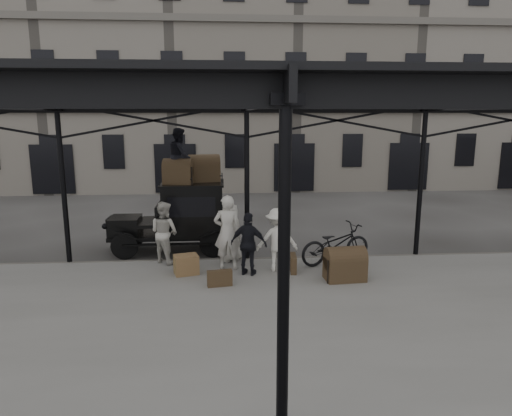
# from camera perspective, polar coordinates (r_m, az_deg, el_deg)

# --- Properties ---
(ground) EXTENTS (120.00, 120.00, 0.00)m
(ground) POSITION_cam_1_polar(r_m,az_deg,el_deg) (11.41, -0.56, -10.04)
(ground) COLOR #383533
(ground) RESTS_ON ground
(platform) EXTENTS (28.00, 8.00, 0.15)m
(platform) POSITION_cam_1_polar(r_m,az_deg,el_deg) (9.55, 0.21, -14.02)
(platform) COLOR slate
(platform) RESTS_ON ground
(canopy) EXTENTS (22.50, 9.00, 4.74)m
(canopy) POSITION_cam_1_polar(r_m,az_deg,el_deg) (8.90, 0.09, 14.14)
(canopy) COLOR black
(canopy) RESTS_ON ground
(building_frontage) EXTENTS (64.00, 8.00, 14.00)m
(building_frontage) POSITION_cam_1_polar(r_m,az_deg,el_deg) (28.73, -2.93, 17.13)
(building_frontage) COLOR slate
(building_frontage) RESTS_ON ground
(taxi) EXTENTS (3.65, 1.55, 2.18)m
(taxi) POSITION_cam_1_polar(r_m,az_deg,el_deg) (14.28, -9.10, -0.70)
(taxi) COLOR black
(taxi) RESTS_ON ground
(porter_left) EXTENTS (0.78, 0.56, 2.00)m
(porter_left) POSITION_cam_1_polar(r_m,az_deg,el_deg) (12.09, -3.58, -3.06)
(porter_left) COLOR beige
(porter_left) RESTS_ON platform
(porter_midleft) EXTENTS (1.06, 1.03, 1.72)m
(porter_midleft) POSITION_cam_1_polar(r_m,az_deg,el_deg) (12.90, -11.39, -2.98)
(porter_midleft) COLOR #BCB7AC
(porter_midleft) RESTS_ON platform
(porter_centre) EXTENTS (0.96, 0.88, 1.64)m
(porter_centre) POSITION_cam_1_polar(r_m,az_deg,el_deg) (12.80, -3.21, -3.07)
(porter_centre) COLOR beige
(porter_centre) RESTS_ON platform
(porter_official) EXTENTS (1.04, 0.71, 1.63)m
(porter_official) POSITION_cam_1_polar(r_m,az_deg,el_deg) (11.66, -0.92, -4.53)
(porter_official) COLOR black
(porter_official) RESTS_ON platform
(porter_right) EXTENTS (1.10, 0.65, 1.68)m
(porter_right) POSITION_cam_1_polar(r_m,az_deg,el_deg) (12.00, 2.67, -3.97)
(porter_right) COLOR silver
(porter_right) RESTS_ON platform
(bicycle) EXTENTS (2.25, 1.39, 1.12)m
(bicycle) POSITION_cam_1_polar(r_m,az_deg,el_deg) (12.80, 9.92, -4.45)
(bicycle) COLOR black
(bicycle) RESTS_ON platform
(porter_roof) EXTENTS (0.68, 0.85, 1.65)m
(porter_roof) POSITION_cam_1_polar(r_m,az_deg,el_deg) (13.92, -9.50, 6.48)
(porter_roof) COLOR black
(porter_roof) RESTS_ON taxi
(steamer_trunk_roof_near) EXTENTS (0.93, 0.66, 0.63)m
(steamer_trunk_roof_near) POSITION_cam_1_polar(r_m,az_deg,el_deg) (13.83, -9.69, 4.31)
(steamer_trunk_roof_near) COLOR #473121
(steamer_trunk_roof_near) RESTS_ON taxi
(steamer_trunk_roof_far) EXTENTS (1.02, 0.72, 0.69)m
(steamer_trunk_roof_far) POSITION_cam_1_polar(r_m,az_deg,el_deg) (14.22, -6.51, 4.72)
(steamer_trunk_roof_far) COLOR #473121
(steamer_trunk_roof_far) RESTS_ON taxi
(steamer_trunk_platform) EXTENTS (1.02, 0.67, 0.71)m
(steamer_trunk_platform) POSITION_cam_1_polar(r_m,az_deg,el_deg) (11.65, 11.06, -7.14)
(steamer_trunk_platform) COLOR #473121
(steamer_trunk_platform) RESTS_ON platform
(wicker_hamper) EXTENTS (0.70, 0.59, 0.50)m
(wicker_hamper) POSITION_cam_1_polar(r_m,az_deg,el_deg) (12.02, -8.72, -7.00)
(wicker_hamper) COLOR brown
(wicker_hamper) RESTS_ON platform
(suitcase_upright) EXTENTS (0.20, 0.61, 0.45)m
(suitcase_upright) POSITION_cam_1_polar(r_m,az_deg,el_deg) (12.10, 4.67, -6.90)
(suitcase_upright) COLOR #473121
(suitcase_upright) RESTS_ON platform
(suitcase_flat) EXTENTS (0.62, 0.25, 0.40)m
(suitcase_flat) POSITION_cam_1_polar(r_m,az_deg,el_deg) (11.11, -4.56, -8.75)
(suitcase_flat) COLOR #473121
(suitcase_flat) RESTS_ON platform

